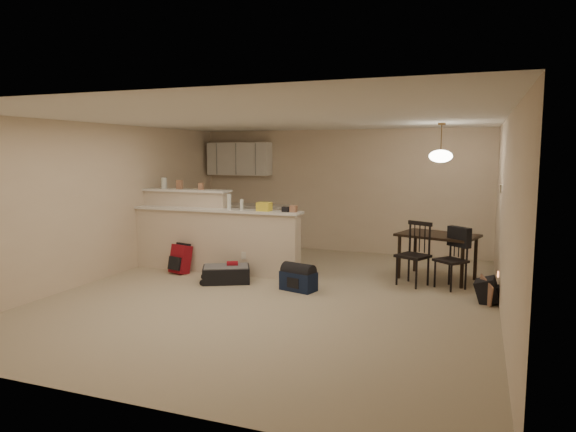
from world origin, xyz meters
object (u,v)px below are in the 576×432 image
at_px(dining_chair_near, 413,254).
at_px(red_backpack, 181,259).
at_px(black_daypack, 487,290).
at_px(suitcase, 226,274).
at_px(dining_table, 438,240).
at_px(navy_duffel, 298,281).
at_px(dining_chair_far, 451,259).
at_px(pendant_lamp, 441,156).

height_order(dining_chair_near, red_backpack, dining_chair_near).
bearing_deg(black_daypack, suitcase, 99.53).
distance_m(dining_chair_near, red_backpack, 3.84).
distance_m(dining_table, navy_duffel, 2.40).
xyz_separation_m(dining_chair_far, navy_duffel, (-2.10, -0.90, -0.31)).
bearing_deg(black_daypack, navy_duffel, 102.82).
xyz_separation_m(red_backpack, black_daypack, (4.87, 0.00, -0.08)).
distance_m(pendant_lamp, black_daypack, 2.25).
bearing_deg(pendant_lamp, suitcase, -156.31).
xyz_separation_m(dining_chair_near, black_daypack, (1.07, -0.55, -0.33)).
distance_m(red_backpack, black_daypack, 4.87).
bearing_deg(pendant_lamp, black_daypack, -55.08).
bearing_deg(dining_table, pendant_lamp, 106.88).
relative_size(suitcase, navy_duffel, 1.41).
height_order(dining_chair_far, red_backpack, dining_chair_far).
xyz_separation_m(dining_chair_near, red_backpack, (-3.79, -0.55, -0.25)).
xyz_separation_m(dining_table, red_backpack, (-4.11, -1.08, -0.41)).
xyz_separation_m(dining_table, black_daypack, (0.75, -1.08, -0.49)).
bearing_deg(navy_duffel, dining_table, 52.85).
relative_size(dining_table, navy_duffel, 2.64).
xyz_separation_m(pendant_lamp, dining_chair_near, (-0.32, -0.53, -1.50)).
height_order(suitcase, black_daypack, black_daypack).
height_order(red_backpack, navy_duffel, red_backpack).
relative_size(dining_chair_near, navy_duffel, 1.90).
bearing_deg(pendant_lamp, dining_table, -90.00).
bearing_deg(red_backpack, black_daypack, 15.79).
xyz_separation_m(dining_chair_near, navy_duffel, (-1.55, -0.89, -0.35)).
relative_size(dining_table, dining_chair_far, 1.50).
relative_size(red_backpack, navy_duffel, 0.93).
xyz_separation_m(dining_table, suitcase, (-3.10, -1.36, -0.53)).
relative_size(navy_duffel, black_daypack, 1.43).
height_order(dining_table, suitcase, dining_table).
distance_m(pendant_lamp, dining_chair_far, 1.64).
bearing_deg(pendant_lamp, red_backpack, -165.31).
bearing_deg(dining_table, black_daypack, -38.20).
bearing_deg(red_backpack, dining_table, 30.49).
height_order(navy_duffel, black_daypack, black_daypack).
height_order(dining_chair_near, black_daypack, dining_chair_near).
height_order(pendant_lamp, black_daypack, pendant_lamp).
xyz_separation_m(pendant_lamp, red_backpack, (-4.11, -1.08, -1.75)).
relative_size(dining_chair_far, suitcase, 1.25).
height_order(dining_table, black_daypack, dining_table).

